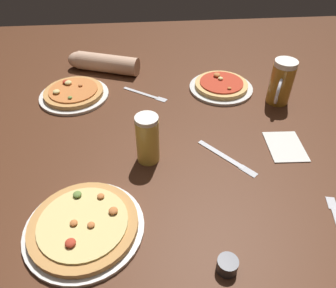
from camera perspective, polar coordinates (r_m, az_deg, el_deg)
ground_plane at (r=1.11m, az=0.00°, el=-1.37°), size 2.40×2.40×0.03m
pizza_plate_near at (r=0.90m, az=-14.69°, el=-13.90°), size 0.32×0.32×0.05m
pizza_plate_far at (r=1.41m, az=-16.37°, el=8.62°), size 0.29×0.29×0.05m
pizza_plate_side at (r=1.43m, az=9.40°, el=10.14°), size 0.27×0.27×0.05m
beer_mug_dark at (r=1.36m, az=19.44°, el=10.22°), size 0.10×0.14×0.18m
beer_mug_amber at (r=1.02m, az=-3.60°, el=1.05°), size 0.07×0.13×0.17m
ramekin_sauce at (r=0.82m, az=10.48°, el=-20.39°), size 0.05×0.05×0.04m
napkin_folded at (r=1.18m, az=20.10°, el=-0.34°), size 0.13×0.16×0.01m
fork_left at (r=1.38m, az=-4.04°, el=8.81°), size 0.18×0.14×0.01m
knife_right at (r=1.08m, az=10.39°, el=-2.40°), size 0.17×0.19×0.01m
diner_arm at (r=1.58m, az=-11.82°, el=13.94°), size 0.34×0.18×0.08m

